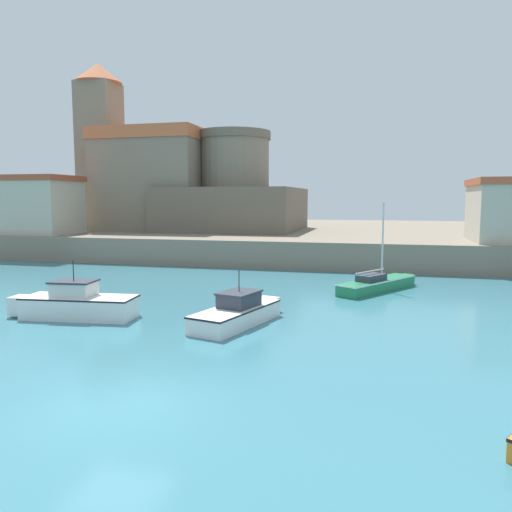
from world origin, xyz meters
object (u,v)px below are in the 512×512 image
(church, at_px, (163,176))
(fortress, at_px, (234,198))
(motorboat_white_3, at_px, (238,312))
(sailboat_green_2, at_px, (378,284))
(harbor_shed_far_end, at_px, (35,205))
(motorboat_white_4, at_px, (76,304))

(church, bearing_deg, fortress, -15.29)
(motorboat_white_3, distance_m, fortress, 30.75)
(church, xyz_separation_m, fortress, (8.98, -2.45, -2.38))
(motorboat_white_3, bearing_deg, sailboat_green_2, 58.61)
(harbor_shed_far_end, bearing_deg, church, 59.96)
(motorboat_white_4, relative_size, fortress, 0.44)
(sailboat_green_2, bearing_deg, harbor_shed_far_end, 161.65)
(motorboat_white_3, relative_size, church, 0.33)
(motorboat_white_4, relative_size, harbor_shed_far_end, 0.78)
(sailboat_green_2, distance_m, motorboat_white_4, 16.37)
(sailboat_green_2, bearing_deg, fortress, 126.14)
(motorboat_white_4, bearing_deg, harbor_shed_far_end, 131.04)
(sailboat_green_2, bearing_deg, church, 136.49)
(motorboat_white_3, distance_m, motorboat_white_4, 7.34)
(motorboat_white_3, xyz_separation_m, motorboat_white_4, (-7.30, -0.72, 0.13))
(church, relative_size, fortress, 1.33)
(motorboat_white_3, bearing_deg, church, 119.42)
(motorboat_white_4, bearing_deg, motorboat_white_3, 5.62)
(motorboat_white_3, distance_m, harbor_shed_far_end, 31.75)
(fortress, bearing_deg, sailboat_green_2, -53.86)
(church, relative_size, harbor_shed_far_end, 2.34)
(sailboat_green_2, height_order, fortress, fortress)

